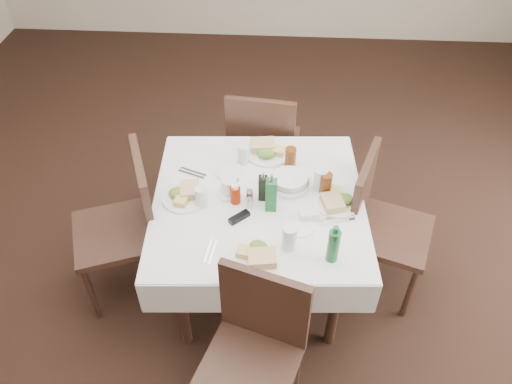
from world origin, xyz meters
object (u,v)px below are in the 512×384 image
(ketchup_bottle, at_px, (235,194))
(green_bottle, at_px, (333,245))
(water_w, at_px, (201,197))
(oil_cruet_green, at_px, (271,194))
(water_e, at_px, (320,180))
(oil_cruet_dark, at_px, (263,187))
(chair_west, at_px, (129,219))
(water_s, at_px, (289,238))
(water_n, at_px, (243,154))
(bread_basket, at_px, (290,182))
(coffee_mug, at_px, (229,187))
(chair_north, at_px, (263,142))
(chair_east, at_px, (377,219))
(dining_table, at_px, (258,211))
(chair_south, at_px, (256,343))

(ketchup_bottle, bearing_deg, green_bottle, -36.14)
(water_w, distance_m, oil_cruet_green, 0.38)
(water_e, bearing_deg, oil_cruet_green, -147.98)
(oil_cruet_dark, bearing_deg, ketchup_bottle, -165.44)
(chair_west, height_order, water_s, chair_west)
(water_n, xyz_separation_m, bread_basket, (0.28, -0.20, -0.03))
(chair_west, xyz_separation_m, water_n, (0.65, 0.34, 0.25))
(bread_basket, height_order, ketchup_bottle, ketchup_bottle)
(water_n, height_order, coffee_mug, water_n)
(water_e, distance_m, oil_cruet_green, 0.32)
(water_s, bearing_deg, coffee_mug, 132.24)
(chair_north, bearing_deg, chair_east, -44.20)
(water_n, distance_m, oil_cruet_green, 0.42)
(water_s, distance_m, ketchup_bottle, 0.43)
(dining_table, height_order, water_n, water_n)
(ketchup_bottle, bearing_deg, water_n, 87.22)
(oil_cruet_green, relative_size, coffee_mug, 1.81)
(chair_north, distance_m, oil_cruet_green, 0.92)
(chair_south, distance_m, water_s, 0.53)
(chair_north, relative_size, oil_cruet_green, 3.88)
(water_e, distance_m, water_w, 0.67)
(water_n, xyz_separation_m, oil_cruet_dark, (0.13, -0.31, 0.02))
(water_w, height_order, ketchup_bottle, same)
(coffee_mug, bearing_deg, chair_west, -174.30)
(water_s, height_order, coffee_mug, water_s)
(water_w, distance_m, oil_cruet_dark, 0.34)
(water_n, bearing_deg, water_e, -25.35)
(chair_north, relative_size, oil_cruet_dark, 4.96)
(dining_table, relative_size, bread_basket, 5.67)
(chair_east, bearing_deg, oil_cruet_green, -165.80)
(water_s, relative_size, green_bottle, 0.61)
(dining_table, relative_size, oil_cruet_green, 4.96)
(water_e, distance_m, bread_basket, 0.17)
(chair_west, relative_size, ketchup_bottle, 8.09)
(oil_cruet_dark, xyz_separation_m, coffee_mug, (-0.19, 0.03, -0.04))
(coffee_mug, bearing_deg, oil_cruet_green, -23.27)
(water_e, bearing_deg, bread_basket, 174.88)
(water_s, bearing_deg, green_bottle, -16.59)
(chair_north, bearing_deg, water_w, -108.81)
(chair_west, bearing_deg, chair_south, -42.85)
(chair_east, height_order, water_w, chair_east)
(chair_north, xyz_separation_m, oil_cruet_dark, (0.04, -0.78, 0.29))
(water_s, bearing_deg, chair_north, 99.53)
(dining_table, bearing_deg, water_w, -168.01)
(oil_cruet_dark, bearing_deg, water_e, 16.27)
(ketchup_bottle, bearing_deg, chair_west, 179.37)
(oil_cruet_dark, bearing_deg, water_n, 113.32)
(water_e, distance_m, oil_cruet_dark, 0.33)
(chair_north, relative_size, green_bottle, 4.27)
(water_s, relative_size, bread_basket, 0.64)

